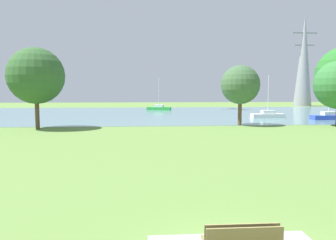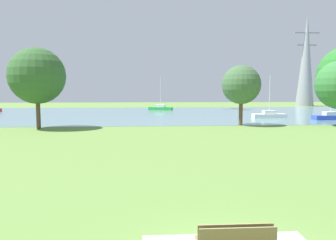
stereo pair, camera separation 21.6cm
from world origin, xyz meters
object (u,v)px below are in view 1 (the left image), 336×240
tree_east_near (36,76)px  sailboat_green (159,108)px  sailboat_blue (329,116)px  electricity_pylon (304,61)px  tree_east_far (240,85)px  sailboat_white (268,115)px

tree_east_near → sailboat_green: bearing=65.6°
sailboat_green → tree_east_near: size_ratio=0.79×
sailboat_blue → sailboat_green: bearing=133.7°
electricity_pylon → tree_east_far: bearing=-123.5°
sailboat_green → sailboat_white: bearing=-53.2°
electricity_pylon → sailboat_white: bearing=-122.7°
sailboat_green → tree_east_far: tree_east_far is taller
tree_east_far → electricity_pylon: 52.92m
tree_east_near → electricity_pylon: bearing=41.7°
sailboat_white → tree_east_near: 31.85m
sailboat_green → electricity_pylon: (37.03, 14.16, 10.94)m
sailboat_white → electricity_pylon: 42.16m
sailboat_blue → electricity_pylon: size_ratio=0.33×
electricity_pylon → tree_east_near: bearing=-138.3°
sailboat_green → tree_east_near: (-14.28, -31.48, 5.10)m
sailboat_white → sailboat_blue: bearing=-24.2°
sailboat_white → tree_east_far: (-6.98, -9.51, 4.23)m
tree_east_far → electricity_pylon: (28.98, 43.76, 6.71)m
sailboat_white → electricity_pylon: (22.00, 34.26, 10.94)m
sailboat_blue → sailboat_white: 8.06m
sailboat_green → tree_east_far: 30.97m
sailboat_blue → tree_east_far: 16.18m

